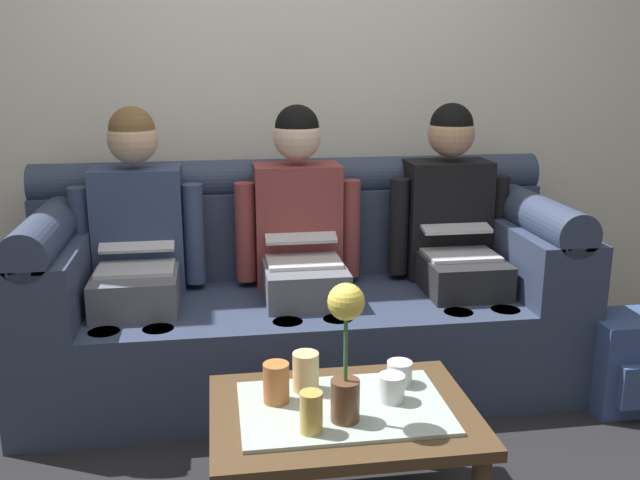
{
  "coord_description": "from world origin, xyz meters",
  "views": [
    {
      "loc": [
        -0.36,
        -1.79,
        1.43
      ],
      "look_at": [
        0.03,
        0.79,
        0.74
      ],
      "focal_mm": 39.6,
      "sensor_mm": 36.0,
      "label": 1
    }
  ],
  "objects_px": {
    "cup_near_left": "(392,388)",
    "cup_far_left": "(311,412)",
    "person_left": "(137,243)",
    "backpack_right": "(628,363)",
    "person_right": "(454,231)",
    "coffee_table": "(343,424)",
    "flower_vase": "(346,346)",
    "couch": "(301,299)",
    "cup_far_right": "(306,372)",
    "person_middle": "(300,237)",
    "cup_far_center": "(276,383)",
    "cup_near_right": "(399,373)"
  },
  "relations": [
    {
      "from": "coffee_table",
      "to": "flower_vase",
      "type": "distance_m",
      "value": 0.31
    },
    {
      "from": "couch",
      "to": "backpack_right",
      "type": "xyz_separation_m",
      "value": [
        1.3,
        -0.49,
        -0.17
      ]
    },
    {
      "from": "cup_near_left",
      "to": "backpack_right",
      "type": "xyz_separation_m",
      "value": [
        1.15,
        0.54,
        -0.24
      ]
    },
    {
      "from": "person_middle",
      "to": "flower_vase",
      "type": "relative_size",
      "value": 2.92
    },
    {
      "from": "cup_near_right",
      "to": "backpack_right",
      "type": "relative_size",
      "value": 0.21
    },
    {
      "from": "cup_near_left",
      "to": "cup_far_left",
      "type": "height_order",
      "value": "cup_far_left"
    },
    {
      "from": "couch",
      "to": "cup_near_right",
      "type": "height_order",
      "value": "couch"
    },
    {
      "from": "backpack_right",
      "to": "cup_far_center",
      "type": "bearing_deg",
      "value": -161.75
    },
    {
      "from": "person_middle",
      "to": "flower_vase",
      "type": "distance_m",
      "value": 1.12
    },
    {
      "from": "coffee_table",
      "to": "cup_near_left",
      "type": "relative_size",
      "value": 9.57
    },
    {
      "from": "person_right",
      "to": "cup_far_center",
      "type": "bearing_deg",
      "value": -132.32
    },
    {
      "from": "flower_vase",
      "to": "cup_far_left",
      "type": "distance_m",
      "value": 0.21
    },
    {
      "from": "person_left",
      "to": "cup_near_right",
      "type": "bearing_deg",
      "value": -45.57
    },
    {
      "from": "flower_vase",
      "to": "coffee_table",
      "type": "bearing_deg",
      "value": 83.18
    },
    {
      "from": "person_middle",
      "to": "cup_far_left",
      "type": "xyz_separation_m",
      "value": [
        -0.12,
        -1.17,
        -0.21
      ]
    },
    {
      "from": "cup_near_right",
      "to": "cup_far_right",
      "type": "height_order",
      "value": "cup_far_right"
    },
    {
      "from": "cup_near_right",
      "to": "flower_vase",
      "type": "bearing_deg",
      "value": -136.83
    },
    {
      "from": "person_middle",
      "to": "cup_far_right",
      "type": "height_order",
      "value": "person_middle"
    },
    {
      "from": "couch",
      "to": "cup_near_right",
      "type": "xyz_separation_m",
      "value": [
        0.21,
        -0.92,
        0.06
      ]
    },
    {
      "from": "person_left",
      "to": "person_middle",
      "type": "distance_m",
      "value": 0.7
    },
    {
      "from": "person_left",
      "to": "couch",
      "type": "bearing_deg",
      "value": 0.32
    },
    {
      "from": "cup_near_right",
      "to": "cup_far_center",
      "type": "xyz_separation_m",
      "value": [
        -0.41,
        -0.06,
        0.02
      ]
    },
    {
      "from": "couch",
      "to": "coffee_table",
      "type": "xyz_separation_m",
      "value": [
        0.0,
        -1.04,
        -0.04
      ]
    },
    {
      "from": "coffee_table",
      "to": "person_left",
      "type": "bearing_deg",
      "value": 123.75
    },
    {
      "from": "couch",
      "to": "person_middle",
      "type": "relative_size",
      "value": 1.91
    },
    {
      "from": "coffee_table",
      "to": "flower_vase",
      "type": "bearing_deg",
      "value": -96.82
    },
    {
      "from": "person_right",
      "to": "coffee_table",
      "type": "bearing_deg",
      "value": -123.76
    },
    {
      "from": "person_middle",
      "to": "cup_near_left",
      "type": "xyz_separation_m",
      "value": [
        0.15,
        -1.03,
        -0.22
      ]
    },
    {
      "from": "cup_far_center",
      "to": "cup_far_left",
      "type": "height_order",
      "value": "cup_far_center"
    },
    {
      "from": "backpack_right",
      "to": "person_left",
      "type": "bearing_deg",
      "value": 166.31
    },
    {
      "from": "couch",
      "to": "cup_near_left",
      "type": "distance_m",
      "value": 1.04
    },
    {
      "from": "cup_far_left",
      "to": "cup_far_right",
      "type": "bearing_deg",
      "value": 85.92
    },
    {
      "from": "cup_near_left",
      "to": "cup_near_right",
      "type": "bearing_deg",
      "value": 63.29
    },
    {
      "from": "person_middle",
      "to": "backpack_right",
      "type": "height_order",
      "value": "person_middle"
    },
    {
      "from": "flower_vase",
      "to": "person_right",
      "type": "bearing_deg",
      "value": 57.89
    },
    {
      "from": "person_middle",
      "to": "coffee_table",
      "type": "bearing_deg",
      "value": -90.0
    },
    {
      "from": "flower_vase",
      "to": "cup_far_left",
      "type": "bearing_deg",
      "value": -154.7
    },
    {
      "from": "couch",
      "to": "person_right",
      "type": "bearing_deg",
      "value": -0.35
    },
    {
      "from": "cup_far_left",
      "to": "backpack_right",
      "type": "relative_size",
      "value": 0.31
    },
    {
      "from": "cup_near_right",
      "to": "cup_far_right",
      "type": "bearing_deg",
      "value": 179.49
    },
    {
      "from": "coffee_table",
      "to": "cup_near_left",
      "type": "distance_m",
      "value": 0.19
    },
    {
      "from": "cup_far_right",
      "to": "backpack_right",
      "type": "height_order",
      "value": "cup_far_right"
    },
    {
      "from": "cup_far_right",
      "to": "person_middle",
      "type": "bearing_deg",
      "value": 83.88
    },
    {
      "from": "cup_far_center",
      "to": "cup_far_right",
      "type": "distance_m",
      "value": 0.12
    },
    {
      "from": "person_right",
      "to": "cup_far_left",
      "type": "xyz_separation_m",
      "value": [
        -0.81,
        -1.17,
        -0.21
      ]
    },
    {
      "from": "coffee_table",
      "to": "cup_far_left",
      "type": "bearing_deg",
      "value": -130.98
    },
    {
      "from": "person_left",
      "to": "coffee_table",
      "type": "relative_size",
      "value": 1.52
    },
    {
      "from": "flower_vase",
      "to": "cup_near_left",
      "type": "relative_size",
      "value": 4.98
    },
    {
      "from": "person_left",
      "to": "backpack_right",
      "type": "height_order",
      "value": "person_left"
    },
    {
      "from": "couch",
      "to": "person_left",
      "type": "bearing_deg",
      "value": -179.68
    }
  ]
}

